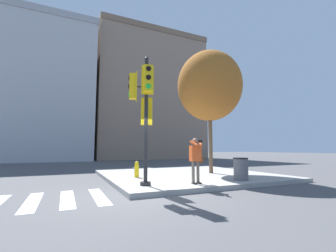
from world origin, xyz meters
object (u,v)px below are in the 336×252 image
person_photographer (196,156)px  fire_hydrant (137,169)px  street_tree (209,86)px  traffic_signal_pole (144,103)px  trash_bin (241,169)px

person_photographer → fire_hydrant: bearing=117.6°
street_tree → fire_hydrant: 5.89m
fire_hydrant → street_tree: bearing=1.2°
traffic_signal_pole → fire_hydrant: size_ratio=6.56×
traffic_signal_pole → street_tree: street_tree is taller
street_tree → fire_hydrant: (-4.03, -0.08, -4.29)m
traffic_signal_pole → trash_bin: 4.70m
person_photographer → traffic_signal_pole: bearing=166.9°
person_photographer → fire_hydrant: (-1.41, 2.69, -0.63)m
street_tree → trash_bin: bearing=-100.2°
traffic_signal_pole → fire_hydrant: traffic_signal_pole is taller
person_photographer → trash_bin: 2.20m
traffic_signal_pole → person_photographer: traffic_signal_pole is taller
trash_bin → street_tree: bearing=79.8°
person_photographer → street_tree: street_tree is taller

